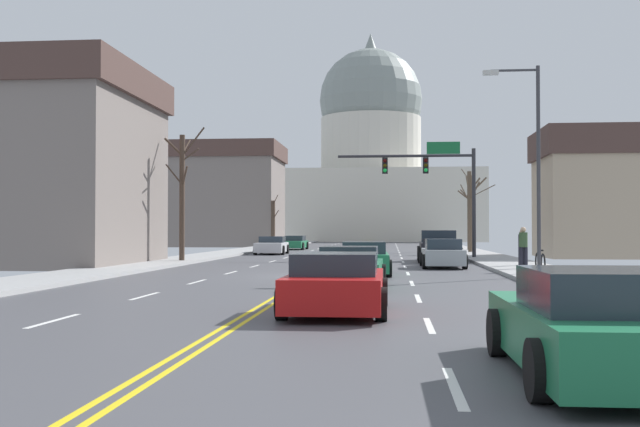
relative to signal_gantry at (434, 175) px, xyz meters
The scene contains 21 objects.
ground 17.40m from the signal_gantry, 108.72° to the right, with size 20.00×180.00×0.20m.
signal_gantry is the anchor object (origin of this frame).
street_lamp_right 15.66m from the signal_gantry, 80.55° to the right, with size 2.05×0.24×7.56m.
capitol_building 67.82m from the signal_gantry, 94.56° to the left, with size 32.07×19.11×31.04m.
pickup_truck_near_00 5.11m from the signal_gantry, 89.33° to the right, with size 2.35×5.58×1.67m.
sedan_near_01 10.14m from the signal_gantry, 91.22° to the right, with size 1.94×4.30×1.30m.
sedan_near_02 15.95m from the signal_gantry, 103.26° to the right, with size 2.09×4.54×1.26m.
sedan_near_03 21.88m from the signal_gantry, 100.03° to the right, with size 2.10×4.41×1.22m.
sedan_near_04 28.27m from the signal_gantry, 97.54° to the right, with size 2.10×4.34×1.24m.
sedan_near_05 34.37m from the signal_gantry, 90.28° to the right, with size 2.12×4.41×1.27m.
sedan_oncoming_00 13.99m from the signal_gantry, 143.62° to the left, with size 2.20×4.65×1.24m.
sedan_oncoming_01 23.02m from the signal_gantry, 118.10° to the left, with size 2.02×4.46×1.18m.
flank_building_00 23.10m from the signal_gantry, 157.62° to the right, with size 14.16×10.31×9.47m.
flank_building_01 37.41m from the signal_gantry, 123.70° to the left, with size 14.51×9.69×10.39m.
bare_tree_00 15.97m from the signal_gantry, 76.92° to the left, with size 1.39×1.84×6.33m.
bare_tree_01 29.93m from the signal_gantry, 117.17° to the left, with size 1.92×2.54×5.19m.
bare_tree_02 10.61m from the signal_gantry, 72.54° to the left, with size 1.93×2.37×5.42m.
bare_tree_03 14.48m from the signal_gantry, 155.99° to the right, with size 2.29×1.68×6.86m.
pedestrian_00 13.25m from the signal_gantry, 77.21° to the right, with size 0.35×0.34×1.68m.
pedestrian_01 10.95m from the signal_gantry, 71.61° to the right, with size 0.35×0.34×1.58m.
bicycle_parked 15.18m from the signal_gantry, 77.63° to the right, with size 0.12×1.77×0.85m.
Camera 1 is at (2.80, -27.11, 1.72)m, focal length 41.56 mm.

